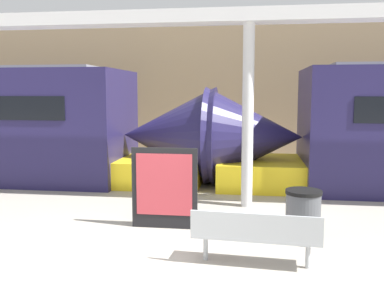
% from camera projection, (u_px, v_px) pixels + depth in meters
% --- Properties ---
extents(ground_plane, '(60.00, 60.00, 0.00)m').
position_uv_depth(ground_plane, '(154.00, 269.00, 6.03)').
color(ground_plane, '#A8A093').
extents(station_wall, '(56.00, 0.20, 5.00)m').
position_uv_depth(station_wall, '(216.00, 92.00, 15.76)').
color(station_wall, '#9E8460').
rests_on(station_wall, ground_plane).
extents(bench_near, '(1.87, 0.57, 0.80)m').
position_uv_depth(bench_near, '(255.00, 234.00, 6.08)').
color(bench_near, '#ADB2B7').
rests_on(bench_near, ground_plane).
extents(trash_bin, '(0.60, 0.60, 0.87)m').
position_uv_depth(trash_bin, '(303.00, 216.00, 7.12)').
color(trash_bin, '#4C4F54').
rests_on(trash_bin, ground_plane).
extents(poster_board, '(1.21, 0.07, 1.49)m').
position_uv_depth(poster_board, '(164.00, 188.00, 7.78)').
color(poster_board, black).
rests_on(poster_board, ground_plane).
extents(support_column_near, '(0.25, 0.25, 3.93)m').
position_uv_depth(support_column_near, '(248.00, 117.00, 9.16)').
color(support_column_near, silver).
rests_on(support_column_near, ground_plane).
extents(canopy_beam, '(28.00, 0.60, 0.28)m').
position_uv_depth(canopy_beam, '(249.00, 16.00, 8.91)').
color(canopy_beam, silver).
rests_on(canopy_beam, support_column_near).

